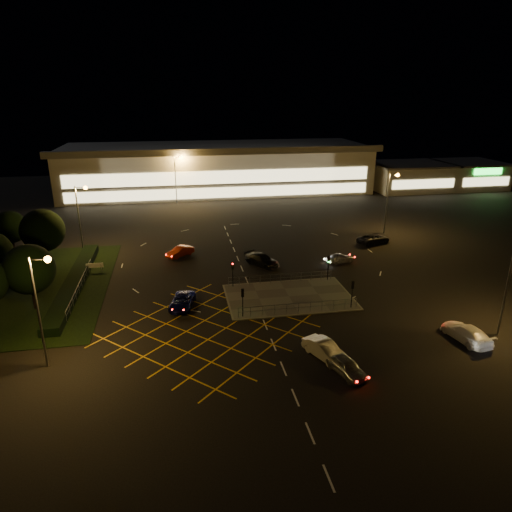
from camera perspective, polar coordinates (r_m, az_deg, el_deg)
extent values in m
plane|color=black|center=(54.42, 1.57, -4.46)|extent=(180.00, 180.00, 0.00)
cube|color=#4C4944|center=(53.04, 4.13, -5.11)|extent=(14.00, 9.00, 0.12)
cube|color=black|center=(61.56, -26.21, -3.61)|extent=(18.00, 30.00, 0.08)
cube|color=black|center=(60.14, -21.71, -2.99)|extent=(2.00, 26.00, 1.00)
cube|color=beige|center=(112.39, -4.92, 10.80)|extent=(70.00, 25.00, 10.00)
cube|color=slate|center=(111.71, -5.00, 13.44)|extent=(72.00, 26.50, 0.60)
cube|color=#FFEAA5|center=(100.07, -4.22, 9.72)|extent=(66.00, 0.20, 3.00)
cube|color=#FFEAA5|center=(100.67, -4.17, 7.93)|extent=(66.00, 0.20, 2.20)
cube|color=beige|center=(118.57, 18.55, 9.35)|extent=(18.00, 14.00, 6.00)
cube|color=slate|center=(118.10, 18.71, 10.85)|extent=(18.80, 14.80, 0.40)
cube|color=#FFEAA5|center=(112.59, 20.20, 8.45)|extent=(15.30, 0.20, 2.00)
cube|color=beige|center=(126.94, 25.00, 9.17)|extent=(14.00, 14.00, 6.00)
cube|color=slate|center=(126.50, 25.21, 10.56)|extent=(14.80, 14.80, 0.40)
cube|color=#FFEAA5|center=(121.38, 26.83, 8.29)|extent=(11.90, 0.20, 2.00)
cube|color=#19E533|center=(120.93, 27.03, 9.39)|extent=(7.00, 0.30, 1.40)
cylinder|color=slate|center=(42.13, -25.54, -6.57)|extent=(0.20, 0.20, 10.00)
cylinder|color=slate|center=(40.20, -25.57, -0.37)|extent=(1.40, 0.12, 0.12)
sphere|color=orange|center=(40.03, -24.60, -0.38)|extent=(0.56, 0.56, 0.56)
cylinder|color=slate|center=(49.08, 28.86, -3.48)|extent=(0.20, 0.20, 10.00)
cylinder|color=slate|center=(70.15, -21.21, 4.10)|extent=(0.20, 0.20, 10.00)
cylinder|color=slate|center=(68.99, -21.13, 7.98)|extent=(1.40, 0.12, 0.12)
sphere|color=orange|center=(68.87, -20.55, 7.99)|extent=(0.56, 0.56, 0.56)
cylinder|color=slate|center=(78.58, 16.03, 6.25)|extent=(0.20, 0.20, 10.00)
cylinder|color=slate|center=(77.98, 16.83, 9.68)|extent=(1.40, 0.12, 0.12)
sphere|color=orange|center=(78.30, 17.29, 9.63)|extent=(0.56, 0.56, 0.56)
cylinder|color=slate|center=(98.12, -10.02, 9.28)|extent=(0.20, 0.20, 10.00)
cylinder|color=slate|center=(97.39, -9.77, 12.08)|extent=(1.40, 0.12, 0.12)
sphere|color=orange|center=(97.41, -9.34, 12.07)|extent=(0.56, 0.56, 0.56)
cylinder|color=slate|center=(107.87, 12.05, 10.07)|extent=(0.20, 0.20, 10.00)
cylinder|color=slate|center=(107.47, 12.59, 12.59)|extent=(1.40, 0.12, 0.12)
sphere|color=orange|center=(107.75, 12.94, 12.56)|extent=(0.56, 0.56, 0.56)
cylinder|color=black|center=(47.74, -1.68, -5.94)|extent=(0.10, 0.10, 3.00)
cube|color=black|center=(47.23, -1.69, -4.62)|extent=(0.28, 0.18, 0.90)
sphere|color=#19FF33|center=(47.35, -1.71, -4.56)|extent=(0.16, 0.16, 0.16)
cylinder|color=black|center=(50.72, 11.90, -4.77)|extent=(0.10, 0.10, 3.00)
cube|color=black|center=(50.25, 11.99, -3.53)|extent=(0.28, 0.18, 0.90)
sphere|color=#19FF33|center=(50.36, 11.94, -3.47)|extent=(0.16, 0.16, 0.16)
cylinder|color=black|center=(55.00, -2.92, -2.38)|extent=(0.10, 0.10, 3.00)
cube|color=black|center=(54.56, -2.95, -1.21)|extent=(0.28, 0.18, 0.90)
sphere|color=#FF0C0C|center=(54.44, -2.93, -1.26)|extent=(0.16, 0.16, 0.16)
cylinder|color=black|center=(57.60, 9.00, -1.56)|extent=(0.10, 0.10, 3.00)
cube|color=black|center=(57.18, 9.06, -0.44)|extent=(0.28, 0.18, 0.90)
sphere|color=#19FF33|center=(57.07, 9.10, -0.48)|extent=(0.16, 0.16, 0.16)
cylinder|color=black|center=(68.31, -24.70, 0.09)|extent=(0.36, 0.36, 2.88)
sphere|color=black|center=(67.32, -25.13, 2.91)|extent=(5.76, 5.76, 5.76)
cylinder|color=black|center=(75.59, -28.03, 1.12)|extent=(0.36, 0.36, 2.34)
sphere|color=black|center=(74.84, -28.38, 3.20)|extent=(4.68, 4.68, 4.68)
cylinder|color=black|center=(55.20, -25.98, -4.69)|extent=(0.36, 0.36, 2.70)
sphere|color=black|center=(54.03, -26.50, -1.49)|extent=(5.40, 5.40, 5.40)
imported|color=#B4B7BC|center=(39.95, 11.24, -13.36)|extent=(2.93, 4.61, 1.46)
imported|color=silver|center=(41.78, 8.62, -11.51)|extent=(3.39, 4.96, 1.55)
imported|color=#0C0F4A|center=(50.96, -9.22, -5.63)|extent=(3.40, 5.37, 1.38)
imported|color=black|center=(62.38, 0.76, -0.47)|extent=(4.88, 5.46, 1.52)
imported|color=silver|center=(64.34, 10.42, -0.24)|extent=(4.26, 2.52, 1.36)
imported|color=maroon|center=(66.62, -9.49, 0.55)|extent=(4.28, 4.01, 1.43)
imported|color=black|center=(73.72, 14.47, 2.10)|extent=(5.99, 4.22, 1.52)
imported|color=white|center=(48.26, 24.81, -8.72)|extent=(3.00, 5.68, 1.57)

